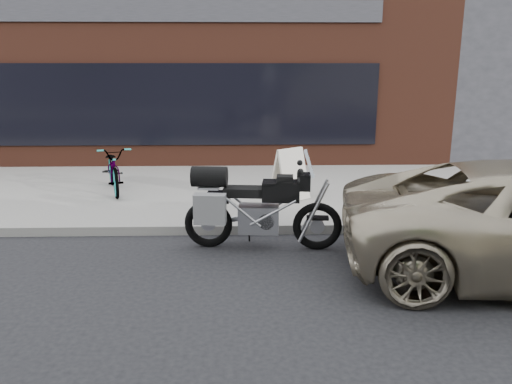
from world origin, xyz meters
TOP-DOWN VIEW (x-y plane):
  - near_sidewalk at (0.00, 7.00)m, footprint 44.00×6.00m
  - storefront at (-2.00, 13.98)m, footprint 14.00×10.07m
  - motorcycle at (-0.24, 3.40)m, footprint 2.32×0.75m
  - bicycle_front at (-2.97, 6.34)m, footprint 1.17×1.92m
  - sandwich_sign at (0.52, 5.70)m, footprint 0.82×0.81m

SIDE VIEW (x-z plane):
  - near_sidewalk at x=0.00m, z-range 0.00..0.15m
  - bicycle_front at x=-2.97m, z-range 0.15..1.10m
  - motorcycle at x=-0.24m, z-range -0.10..1.37m
  - sandwich_sign at x=0.52m, z-range 0.15..1.12m
  - storefront at x=-2.00m, z-range 0.00..4.50m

